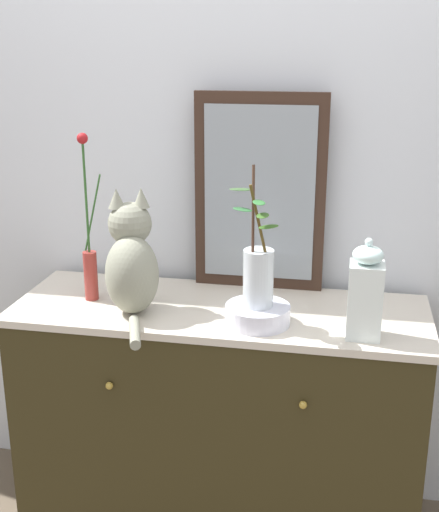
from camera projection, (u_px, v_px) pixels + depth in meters
The scene contains 8 objects.
wall_back at pixel (237, 161), 2.44m from camera, with size 4.40×0.08×2.60m, color silver.
sideboard at pixel (219, 420), 2.41m from camera, with size 1.38×0.51×0.86m.
mirror_leaning at pixel (260, 193), 2.36m from camera, with size 0.46×0.03×0.69m.
cat_sitting at pixel (131, 262), 2.20m from camera, with size 0.23×0.41×0.40m.
vase_slim_green at pixel (90, 257), 2.30m from camera, with size 0.08×0.05×0.57m.
bowl_porcelain at pixel (258, 314), 2.14m from camera, with size 0.20×0.20×0.06m, color silver.
vase_glass_clear at pixel (258, 274), 2.09m from camera, with size 0.16×0.15×0.44m.
jar_lidded_porcelain at pixel (365, 293), 2.01m from camera, with size 0.10×0.10×0.31m.
Camera 1 is at (0.41, -2.07, 1.72)m, focal length 47.76 mm.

